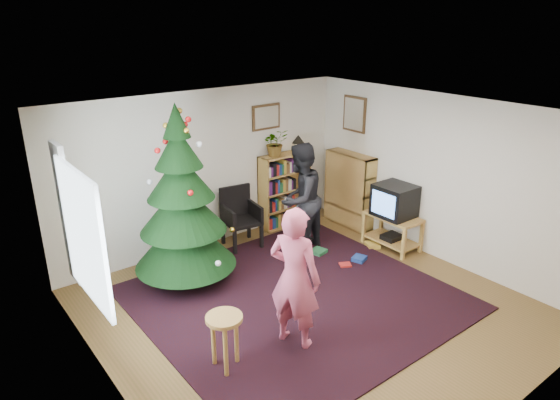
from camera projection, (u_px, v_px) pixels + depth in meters
floor at (310, 308)px, 6.41m from camera, size 5.00×5.00×0.00m
ceiling at (315, 115)px, 5.52m from camera, size 5.00×5.00×0.00m
wall_back at (207, 170)px, 7.81m from camera, size 5.00×0.02×2.50m
wall_front at (512, 311)px, 4.12m from camera, size 5.00×0.02×2.50m
wall_left at (106, 284)px, 4.53m from camera, size 0.02×5.00×2.50m
wall_right at (439, 179)px, 7.40m from camera, size 0.02×5.00×2.50m
rug at (295, 298)px, 6.62m from camera, size 3.80×3.60×0.02m
window_pane at (84, 237)px, 4.90m from camera, size 0.04×1.20×1.40m
curtain at (67, 214)px, 5.44m from camera, size 0.06×0.35×1.60m
picture_back at (266, 117)px, 8.21m from camera, size 0.55×0.03×0.42m
picture_right at (355, 114)px, 8.43m from camera, size 0.03×0.50×0.60m
christmas_tree at (183, 212)px, 6.69m from camera, size 1.39×1.39×2.52m
bookshelf_back at (285, 189)px, 8.72m from camera, size 0.95×0.30×1.30m
bookshelf_right at (349, 189)px, 8.74m from camera, size 0.30×0.95×1.30m
tv_stand at (392, 228)px, 7.98m from camera, size 0.49×0.88×0.55m
crt_tv at (395, 201)px, 7.80m from camera, size 0.54×0.58×0.51m
armchair at (238, 214)px, 8.02m from camera, size 0.60×0.60×0.96m
stool at (225, 328)px, 5.16m from camera, size 0.39×0.39×0.65m
person_standing at (295, 278)px, 5.46m from camera, size 0.61×0.72×1.67m
person_by_chair at (300, 199)px, 7.66m from camera, size 1.02×0.89×1.76m
potted_plant at (275, 143)px, 8.30m from camera, size 0.49×0.45×0.46m
table_lamp at (298, 140)px, 8.60m from camera, size 0.22×0.22×0.29m
floor_clutter at (338, 260)px, 7.57m from camera, size 2.07×0.78×0.08m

